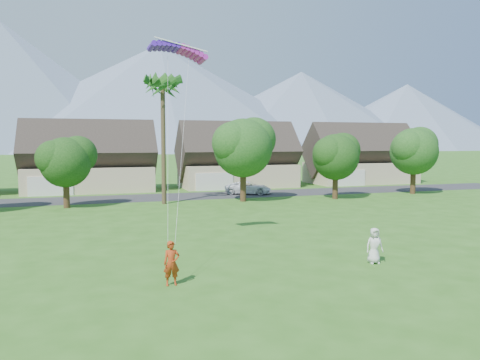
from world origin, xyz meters
name	(u,v)px	position (x,y,z in m)	size (l,w,h in m)	color
ground	(312,290)	(0.00, 0.00, 0.00)	(500.00, 500.00, 0.00)	#2D6019
street	(175,197)	(0.00, 34.00, 0.01)	(90.00, 7.00, 0.01)	#2D2D30
kite_flyer	(172,263)	(-5.47, 2.41, 0.96)	(0.70, 0.46, 1.93)	#A33412
watcher	(374,246)	(4.91, 2.93, 0.91)	(0.89, 0.58, 1.82)	silver
parked_car	(248,188)	(8.55, 34.00, 0.74)	(2.46, 5.34, 1.48)	white
mountain_ridge	(126,100)	(10.40, 260.00, 29.07)	(540.00, 240.00, 70.00)	slate
houses_row	(167,162)	(0.49, 42.99, 3.44)	(72.75, 8.19, 8.86)	beige
tree_row	(173,154)	(-1.14, 27.92, 4.89)	(62.27, 6.67, 8.45)	#47301C
fan_palm	(163,82)	(-2.00, 28.50, 11.80)	(3.00, 3.00, 13.80)	#4C3D26
parafoil_kite	(178,48)	(-3.83, 9.42, 11.39)	(3.36, 1.20, 0.50)	#501AC4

